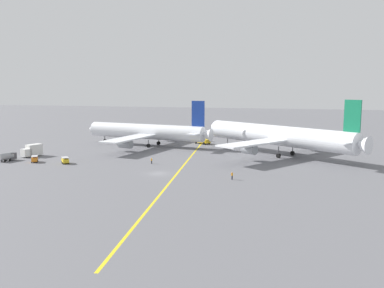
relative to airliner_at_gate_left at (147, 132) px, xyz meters
name	(u,v)px	position (x,y,z in m)	size (l,w,h in m)	color
ground_plane	(158,174)	(19.27, -41.39, -4.83)	(600.00, 600.00, 0.00)	slate
taxiway_stripe	(183,166)	(22.33, -31.39, -4.83)	(0.50, 120.00, 0.01)	yellow
airliner_at_gate_left	(147,132)	(0.00, 0.00, 0.00)	(48.76, 49.52, 15.73)	white
airliner_being_pushed	(278,136)	(44.52, -7.99, 1.03)	(48.88, 44.23, 16.95)	white
pushback_tug	(202,140)	(17.21, 9.79, -3.57)	(8.26, 5.36, 2.98)	gold
gse_baggage_cart_trailing	(35,159)	(-17.89, -36.54, -3.97)	(2.80, 3.15, 1.71)	orange
gse_baggage_cart_near_cluster	(65,160)	(-8.77, -36.13, -3.97)	(3.02, 3.07, 1.71)	gold
gse_catering_truck_tall	(32,151)	(-24.31, -28.99, -3.08)	(4.27, 6.31, 3.50)	silver
gse_fuel_bowser_stubby	(7,156)	(-26.19, -37.06, -3.50)	(2.96, 5.20, 2.40)	gray
ground_crew_wing_walker_right	(232,175)	(36.95, -42.80, -3.92)	(0.36, 0.47, 1.74)	black
ground_crew_marshaller_foreground	(152,161)	(13.36, -30.27, -4.02)	(0.36, 0.36, 1.58)	black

